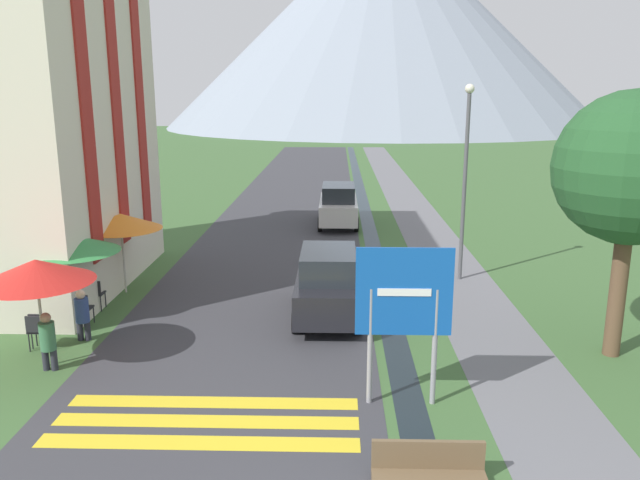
{
  "coord_description": "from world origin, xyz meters",
  "views": [
    {
      "loc": [
        -0.2,
        -5.97,
        5.75
      ],
      "look_at": [
        -0.63,
        10.0,
        1.92
      ],
      "focal_mm": 35.0,
      "sensor_mm": 36.0,
      "label": 1
    }
  ],
  "objects_px": {
    "cafe_umbrella_front_red": "(36,271)",
    "cafe_chair_far_left": "(95,292)",
    "person_seated_far": "(82,313)",
    "cafe_umbrella_rear_orange": "(121,221)",
    "cafe_umbrella_middle_green": "(71,243)",
    "hotel_building": "(14,86)",
    "parked_car_far": "(338,205)",
    "tree_by_path": "(632,169)",
    "cafe_chair_middle": "(82,307)",
    "cafe_chair_near_right": "(40,327)",
    "cafe_chair_far_right": "(91,288)",
    "person_seated_near": "(48,339)",
    "streetlamp": "(465,168)",
    "cafe_chair_near_left": "(37,329)",
    "person_standing_terrace": "(89,276)",
    "parked_car_near": "(328,283)",
    "road_sign": "(404,305)"
  },
  "relations": [
    {
      "from": "cafe_umbrella_front_red",
      "to": "streetlamp",
      "type": "xyz_separation_m",
      "value": [
        10.09,
        6.66,
        1.35
      ]
    },
    {
      "from": "cafe_chair_far_left",
      "to": "tree_by_path",
      "type": "xyz_separation_m",
      "value": [
        12.62,
        -2.54,
        3.65
      ]
    },
    {
      "from": "cafe_chair_far_right",
      "to": "cafe_chair_near_left",
      "type": "bearing_deg",
      "value": -116.51
    },
    {
      "from": "cafe_chair_near_left",
      "to": "person_seated_near",
      "type": "distance_m",
      "value": 1.26
    },
    {
      "from": "cafe_chair_middle",
      "to": "hotel_building",
      "type": "bearing_deg",
      "value": 124.34
    },
    {
      "from": "parked_car_near",
      "to": "tree_by_path",
      "type": "height_order",
      "value": "tree_by_path"
    },
    {
      "from": "cafe_umbrella_front_red",
      "to": "person_seated_far",
      "type": "xyz_separation_m",
      "value": [
        0.26,
        1.44,
        -1.43
      ]
    },
    {
      "from": "cafe_chair_near_right",
      "to": "cafe_umbrella_front_red",
      "type": "bearing_deg",
      "value": -81.81
    },
    {
      "from": "cafe_chair_near_right",
      "to": "cafe_umbrella_middle_green",
      "type": "height_order",
      "value": "cafe_umbrella_middle_green"
    },
    {
      "from": "cafe_umbrella_front_red",
      "to": "cafe_chair_far_left",
      "type": "bearing_deg",
      "value": 93.85
    },
    {
      "from": "cafe_umbrella_middle_green",
      "to": "tree_by_path",
      "type": "distance_m",
      "value": 13.14
    },
    {
      "from": "cafe_chair_near_left",
      "to": "cafe_umbrella_rear_orange",
      "type": "height_order",
      "value": "cafe_umbrella_rear_orange"
    },
    {
      "from": "cafe_umbrella_middle_green",
      "to": "cafe_chair_near_right",
      "type": "bearing_deg",
      "value": -92.44
    },
    {
      "from": "cafe_chair_far_left",
      "to": "cafe_umbrella_middle_green",
      "type": "relative_size",
      "value": 0.35
    },
    {
      "from": "parked_car_near",
      "to": "cafe_chair_middle",
      "type": "distance_m",
      "value": 6.2
    },
    {
      "from": "cafe_chair_near_left",
      "to": "cafe_umbrella_rear_orange",
      "type": "bearing_deg",
      "value": 106.95
    },
    {
      "from": "person_seated_far",
      "to": "tree_by_path",
      "type": "bearing_deg",
      "value": -2.32
    },
    {
      "from": "road_sign",
      "to": "cafe_chair_far_left",
      "type": "bearing_deg",
      "value": 147.35
    },
    {
      "from": "road_sign",
      "to": "person_seated_far",
      "type": "relative_size",
      "value": 2.43
    },
    {
      "from": "road_sign",
      "to": "person_seated_far",
      "type": "distance_m",
      "value": 7.84
    },
    {
      "from": "person_seated_near",
      "to": "tree_by_path",
      "type": "height_order",
      "value": "tree_by_path"
    },
    {
      "from": "cafe_chair_middle",
      "to": "person_seated_near",
      "type": "relative_size",
      "value": 0.67
    },
    {
      "from": "cafe_chair_near_right",
      "to": "person_seated_far",
      "type": "xyz_separation_m",
      "value": [
        0.8,
        0.48,
        0.18
      ]
    },
    {
      "from": "cafe_chair_far_right",
      "to": "person_seated_near",
      "type": "bearing_deg",
      "value": -105.91
    },
    {
      "from": "cafe_chair_near_right",
      "to": "person_seated_far",
      "type": "height_order",
      "value": "person_seated_far"
    },
    {
      "from": "cafe_chair_near_right",
      "to": "cafe_umbrella_middle_green",
      "type": "bearing_deg",
      "value": 66.6
    },
    {
      "from": "person_seated_far",
      "to": "person_standing_terrace",
      "type": "height_order",
      "value": "person_standing_terrace"
    },
    {
      "from": "cafe_chair_near_left",
      "to": "cafe_umbrella_rear_orange",
      "type": "relative_size",
      "value": 0.36
    },
    {
      "from": "cafe_chair_far_left",
      "to": "person_seated_near",
      "type": "bearing_deg",
      "value": -106.2
    },
    {
      "from": "hotel_building",
      "to": "cafe_chair_near_left",
      "type": "distance_m",
      "value": 7.69
    },
    {
      "from": "person_seated_near",
      "to": "person_standing_terrace",
      "type": "distance_m",
      "value": 3.77
    },
    {
      "from": "cafe_chair_far_left",
      "to": "cafe_umbrella_middle_green",
      "type": "distance_m",
      "value": 1.69
    },
    {
      "from": "cafe_chair_near_left",
      "to": "person_seated_near",
      "type": "height_order",
      "value": "person_seated_near"
    },
    {
      "from": "cafe_chair_near_left",
      "to": "tree_by_path",
      "type": "distance_m",
      "value": 13.42
    },
    {
      "from": "hotel_building",
      "to": "cafe_chair_far_left",
      "type": "relative_size",
      "value": 12.85
    },
    {
      "from": "cafe_chair_middle",
      "to": "cafe_umbrella_middle_green",
      "type": "xyz_separation_m",
      "value": [
        -0.35,
        0.46,
        1.52
      ]
    },
    {
      "from": "cafe_umbrella_rear_orange",
      "to": "person_seated_far",
      "type": "bearing_deg",
      "value": -86.68
    },
    {
      "from": "parked_car_near",
      "to": "cafe_chair_near_right",
      "type": "relative_size",
      "value": 4.58
    },
    {
      "from": "person_seated_far",
      "to": "hotel_building",
      "type": "bearing_deg",
      "value": 126.9
    },
    {
      "from": "parked_car_far",
      "to": "streetlamp",
      "type": "relative_size",
      "value": 0.69
    },
    {
      "from": "cafe_chair_near_left",
      "to": "person_seated_far",
      "type": "relative_size",
      "value": 0.68
    },
    {
      "from": "hotel_building",
      "to": "parked_car_near",
      "type": "height_order",
      "value": "hotel_building"
    },
    {
      "from": "cafe_chair_far_left",
      "to": "cafe_umbrella_middle_green",
      "type": "height_order",
      "value": "cafe_umbrella_middle_green"
    },
    {
      "from": "person_seated_far",
      "to": "cafe_umbrella_rear_orange",
      "type": "bearing_deg",
      "value": 93.32
    },
    {
      "from": "parked_car_far",
      "to": "tree_by_path",
      "type": "height_order",
      "value": "tree_by_path"
    },
    {
      "from": "cafe_chair_far_right",
      "to": "person_seated_far",
      "type": "relative_size",
      "value": 0.68
    },
    {
      "from": "hotel_building",
      "to": "cafe_chair_near_left",
      "type": "relative_size",
      "value": 12.85
    },
    {
      "from": "cafe_chair_middle",
      "to": "cafe_chair_far_right",
      "type": "distance_m",
      "value": 1.54
    },
    {
      "from": "road_sign",
      "to": "cafe_chair_near_right",
      "type": "bearing_deg",
      "value": 163.27
    },
    {
      "from": "parked_car_far",
      "to": "cafe_chair_near_right",
      "type": "distance_m",
      "value": 15.22
    }
  ]
}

